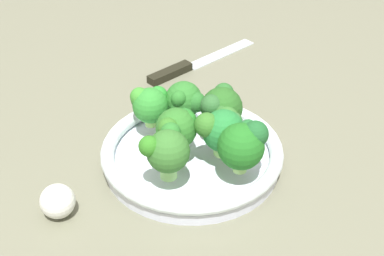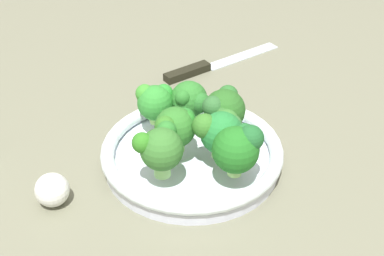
{
  "view_description": "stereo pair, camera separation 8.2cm",
  "coord_description": "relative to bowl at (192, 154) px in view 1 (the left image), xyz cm",
  "views": [
    {
      "loc": [
        70.69,
        -2.31,
        53.88
      ],
      "look_at": [
        3.96,
        2.32,
        6.73
      ],
      "focal_mm": 52.81,
      "sensor_mm": 36.0,
      "label": 1
    },
    {
      "loc": [
        70.75,
        5.86,
        53.88
      ],
      "look_at": [
        3.96,
        2.32,
        6.73
      ],
      "focal_mm": 52.81,
      "sensor_mm": 36.0,
      "label": 2
    }
  ],
  "objects": [
    {
      "name": "broccoli_floret_0",
      "position": [
        -5.95,
        -6.16,
        5.56
      ],
      "size": [
        5.71,
        5.79,
        6.3
      ],
      "color": "#8CC65B",
      "rests_on": "bowl"
    },
    {
      "name": "ground_plane",
      "position": [
        -3.96,
        -2.32,
        -3.15
      ],
      "size": [
        130.0,
        130.0,
        2.5
      ],
      "primitive_type": "cube",
      "color": "#6B6C56"
    },
    {
      "name": "broccoli_floret_1",
      "position": [
        -2.85,
        4.49,
        6.41
      ],
      "size": [
        7.06,
        6.43,
        7.5
      ],
      "color": "#9FCF68",
      "rests_on": "bowl"
    },
    {
      "name": "broccoli_floret_3",
      "position": [
        2.17,
        4.11,
        6.0
      ],
      "size": [
        6.62,
        7.25,
        7.08
      ],
      "color": "#95C866",
      "rests_on": "bowl"
    },
    {
      "name": "garlic_bulb",
      "position": [
        9.58,
        -18.72,
        0.49
      ],
      "size": [
        4.78,
        4.78,
        4.78
      ],
      "primitive_type": "sphere",
      "color": "silver",
      "rests_on": "ground_plane"
    },
    {
      "name": "broccoli_floret_6",
      "position": [
        1.42,
        -2.28,
        5.96
      ],
      "size": [
        6.43,
        5.99,
        7.02
      ],
      "color": "#85C358",
      "rests_on": "bowl"
    },
    {
      "name": "broccoli_floret_5",
      "position": [
        7.0,
        -3.87,
        6.32
      ],
      "size": [
        6.77,
        6.84,
        7.39
      ],
      "color": "#91D36F",
      "rests_on": "bowl"
    },
    {
      "name": "broccoli_floret_4",
      "position": [
        6.17,
        6.57,
        6.26
      ],
      "size": [
        6.51,
        6.98,
        7.74
      ],
      "color": "#A0D06C",
      "rests_on": "bowl"
    },
    {
      "name": "bowl",
      "position": [
        0.0,
        0.0,
        0.0
      ],
      "size": [
        27.28,
        27.28,
        3.73
      ],
      "color": "silver",
      "rests_on": "ground_plane"
    },
    {
      "name": "knife",
      "position": [
        -29.83,
        1.62,
        -1.35
      ],
      "size": [
        18.37,
        22.36,
        1.5
      ],
      "color": "silver",
      "rests_on": "ground_plane"
    },
    {
      "name": "broccoli_floret_2",
      "position": [
        -6.43,
        -0.63,
        5.56
      ],
      "size": [
        5.88,
        6.25,
        6.55
      ],
      "color": "#82C159",
      "rests_on": "bowl"
    }
  ]
}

